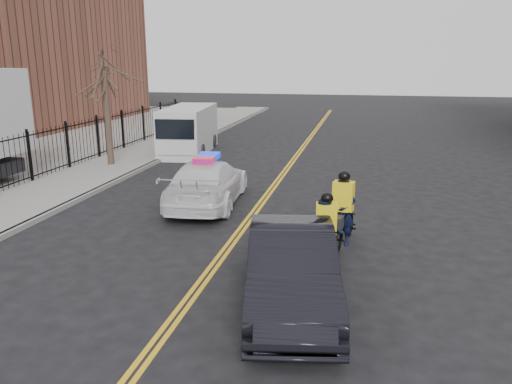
{
  "coord_description": "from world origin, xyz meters",
  "views": [
    {
      "loc": [
        3.19,
        -9.62,
        4.57
      ],
      "look_at": [
        0.57,
        2.41,
        1.3
      ],
      "focal_mm": 35.0,
      "sensor_mm": 36.0,
      "label": 1
    }
  ],
  "objects_px": {
    "dark_sedan": "(292,268)",
    "cargo_van": "(188,131)",
    "police_cruiser": "(207,182)",
    "cyclist_far": "(326,238)",
    "cyclist_near": "(342,219)"
  },
  "relations": [
    {
      "from": "police_cruiser",
      "to": "dark_sedan",
      "type": "bearing_deg",
      "value": 115.43
    },
    {
      "from": "cargo_van",
      "to": "cyclist_far",
      "type": "height_order",
      "value": "cargo_van"
    },
    {
      "from": "dark_sedan",
      "to": "police_cruiser",
      "type": "bearing_deg",
      "value": 110.33
    },
    {
      "from": "cargo_van",
      "to": "cyclist_near",
      "type": "height_order",
      "value": "cargo_van"
    },
    {
      "from": "cargo_van",
      "to": "cyclist_far",
      "type": "distance_m",
      "value": 15.32
    },
    {
      "from": "dark_sedan",
      "to": "cargo_van",
      "type": "distance_m",
      "value": 16.77
    },
    {
      "from": "cyclist_far",
      "to": "dark_sedan",
      "type": "bearing_deg",
      "value": -109.18
    },
    {
      "from": "dark_sedan",
      "to": "cargo_van",
      "type": "height_order",
      "value": "cargo_van"
    },
    {
      "from": "cyclist_near",
      "to": "cyclist_far",
      "type": "height_order",
      "value": "cyclist_near"
    },
    {
      "from": "dark_sedan",
      "to": "cargo_van",
      "type": "bearing_deg",
      "value": 106.45
    },
    {
      "from": "dark_sedan",
      "to": "cyclist_far",
      "type": "xyz_separation_m",
      "value": [
        0.49,
        1.92,
        -0.06
      ]
    },
    {
      "from": "police_cruiser",
      "to": "cyclist_far",
      "type": "distance_m",
      "value": 6.02
    },
    {
      "from": "police_cruiser",
      "to": "cyclist_near",
      "type": "height_order",
      "value": "cyclist_near"
    },
    {
      "from": "dark_sedan",
      "to": "cargo_van",
      "type": "relative_size",
      "value": 0.82
    },
    {
      "from": "police_cruiser",
      "to": "dark_sedan",
      "type": "relative_size",
      "value": 1.12
    }
  ]
}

